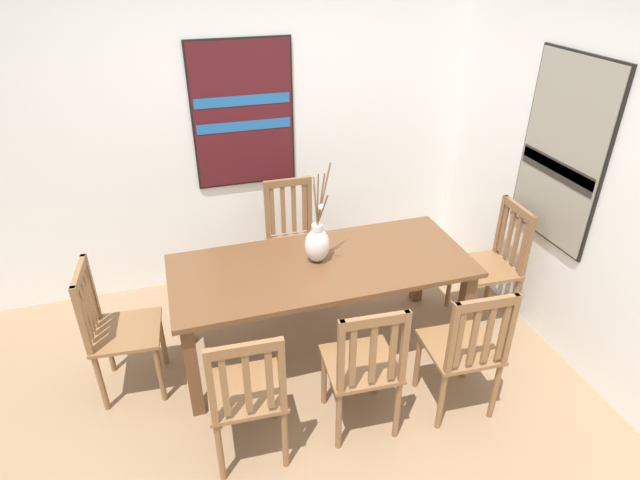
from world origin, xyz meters
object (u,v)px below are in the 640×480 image
chair_0 (115,327)px  painting_on_side_wall (563,152)px  chair_4 (364,366)px  dining_table (322,276)px  painting_on_back_wall (243,115)px  chair_5 (465,348)px  chair_2 (247,393)px  centerpiece_vase (317,243)px  chair_3 (293,238)px  chair_1 (493,262)px

chair_0 → painting_on_side_wall: 3.15m
chair_4 → painting_on_side_wall: (1.62, 0.60, 0.92)m
dining_table → painting_on_back_wall: 1.47m
dining_table → chair_5: (0.66, -0.81, -0.14)m
chair_2 → chair_4: size_ratio=0.99×
centerpiece_vase → painting_on_side_wall: bearing=-7.1°
chair_2 → chair_3: bearing=67.0°
centerpiece_vase → chair_2: centerpiece_vase is taller
dining_table → chair_3: chair_3 is taller
centerpiece_vase → chair_1: bearing=-2.0°
chair_2 → chair_5: (1.33, -0.03, 0.01)m
dining_table → painting_on_back_wall: (-0.28, 1.19, 0.82)m
painting_on_back_wall → chair_5: bearing=-64.8°
dining_table → painting_on_back_wall: bearing=103.3°
chair_1 → chair_4: chair_1 is taller
chair_0 → chair_1: size_ratio=0.99×
chair_2 → painting_on_side_wall: size_ratio=0.75×
chair_1 → painting_on_back_wall: size_ratio=0.83×
chair_5 → centerpiece_vase: bearing=128.4°
chair_2 → chair_0: bearing=131.8°
chair_5 → painting_on_side_wall: 1.49m
dining_table → painting_on_side_wall: 1.82m
chair_2 → chair_5: bearing=-1.5°
chair_0 → chair_3: bearing=29.5°
chair_2 → dining_table: bearing=49.2°
chair_1 → chair_4: (-1.36, -0.76, -0.01)m
centerpiece_vase → chair_1: (1.40, -0.05, -0.38)m
chair_4 → painting_on_side_wall: size_ratio=0.75×
chair_0 → chair_4: chair_4 is taller
dining_table → chair_0: (-1.38, 0.01, -0.13)m
chair_5 → painting_on_side_wall: painting_on_side_wall is taller
chair_3 → chair_0: bearing=-150.5°
chair_4 → painting_on_back_wall: 2.20m
centerpiece_vase → painting_on_back_wall: painting_on_back_wall is taller
chair_0 → painting_on_side_wall: size_ratio=0.75×
chair_4 → painting_on_back_wall: (-0.30, 1.96, 0.96)m
centerpiece_vase → chair_1: size_ratio=0.73×
chair_0 → chair_1: chair_1 is taller
painting_on_back_wall → painting_on_side_wall: size_ratio=0.90×
dining_table → chair_4: chair_4 is taller
dining_table → painting_on_back_wall: painting_on_back_wall is taller
painting_on_back_wall → painting_on_side_wall: 2.35m
chair_3 → painting_on_side_wall: size_ratio=0.77×
dining_table → chair_4: bearing=-88.6°
painting_on_side_wall → chair_4: bearing=-159.5°
chair_4 → centerpiece_vase: bearing=92.6°
centerpiece_vase → chair_0: centerpiece_vase is taller
chair_2 → painting_on_back_wall: 2.22m
dining_table → chair_4: (0.02, -0.77, -0.14)m
chair_0 → chair_2: size_ratio=1.00×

